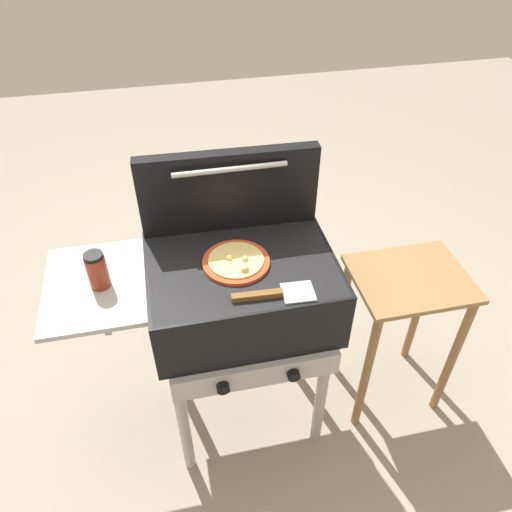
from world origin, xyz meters
TOP-DOWN VIEW (x-y plane):
  - ground_plane at (0.00, 0.00)m, footprint 8.00×8.00m
  - grill at (-0.01, -0.00)m, footprint 0.96×0.53m
  - grill_lid_open at (0.00, 0.21)m, footprint 0.63×0.09m
  - pizza_cheese at (-0.02, 0.00)m, footprint 0.23×0.23m
  - sauce_jar at (-0.46, -0.01)m, footprint 0.06×0.06m
  - spatula at (0.07, -0.18)m, footprint 0.26×0.10m
  - prep_table at (0.66, 0.00)m, footprint 0.44×0.36m

SIDE VIEW (x-z plane):
  - ground_plane at x=0.00m, z-range 0.00..0.00m
  - prep_table at x=0.66m, z-range 0.16..0.86m
  - grill at x=-0.01m, z-range 0.31..1.21m
  - spatula at x=0.07m, z-range 0.90..0.92m
  - pizza_cheese at x=-0.02m, z-range 0.89..0.93m
  - sauce_jar at x=-0.46m, z-range 0.90..1.03m
  - grill_lid_open at x=0.00m, z-range 0.90..1.20m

